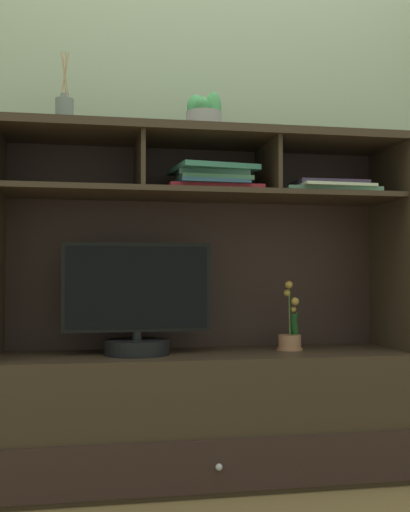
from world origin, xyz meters
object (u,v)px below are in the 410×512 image
at_px(potted_orchid, 290,336).
at_px(potted_succulent, 204,118).
at_px(media_console, 205,373).
at_px(tv_monitor, 137,308).
at_px(magazine_stack_left, 328,189).
at_px(diffuser_bottle, 65,112).
at_px(magazine_stack_centre, 212,180).

height_order(potted_orchid, potted_succulent, potted_succulent).
xyz_separation_m(media_console, tv_monitor, (-0.26, -0.04, 0.25)).
bearing_deg(magazine_stack_left, potted_succulent, 170.86).
bearing_deg(tv_monitor, potted_orchid, 3.82).
distance_m(magazine_stack_left, potted_succulent, 0.56).
bearing_deg(media_console, magazine_stack_left, -6.60).
distance_m(media_console, magazine_stack_left, 0.86).
height_order(magazine_stack_left, diffuser_bottle, diffuser_bottle).
distance_m(potted_orchid, magazine_stack_centre, 0.68).
xyz_separation_m(tv_monitor, potted_orchid, (0.60, 0.04, -0.12)).
height_order(potted_orchid, magazine_stack_left, magazine_stack_left).
bearing_deg(potted_orchid, tv_monitor, -176.18).
height_order(media_console, diffuser_bottle, diffuser_bottle).
relative_size(magazine_stack_left, diffuser_bottle, 1.35).
relative_size(magazine_stack_left, magazine_stack_centre, 1.07).
bearing_deg(tv_monitor, potted_succulent, 12.88).
xyz_separation_m(magazine_stack_left, magazine_stack_centre, (-0.46, 0.02, 0.03)).
distance_m(media_console, tv_monitor, 0.36).
distance_m(magazine_stack_centre, potted_succulent, 0.25).
xyz_separation_m(media_console, magazine_stack_left, (0.48, -0.06, 0.71)).
bearing_deg(potted_orchid, magazine_stack_left, -22.72).
bearing_deg(potted_orchid, diffuser_bottle, -179.71).
height_order(tv_monitor, diffuser_bottle, diffuser_bottle).
distance_m(potted_orchid, diffuser_bottle, 1.21).
relative_size(media_console, potted_succulent, 9.38).
bearing_deg(potted_succulent, magazine_stack_left, -9.14).
bearing_deg(diffuser_bottle, magazine_stack_left, -3.04).
bearing_deg(potted_succulent, magazine_stack_centre, -65.76).
height_order(potted_orchid, diffuser_bottle, diffuser_bottle).
relative_size(media_console, diffuser_bottle, 5.76).
xyz_separation_m(tv_monitor, magazine_stack_left, (0.74, -0.02, 0.46)).
distance_m(media_console, potted_succulent, 0.98).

